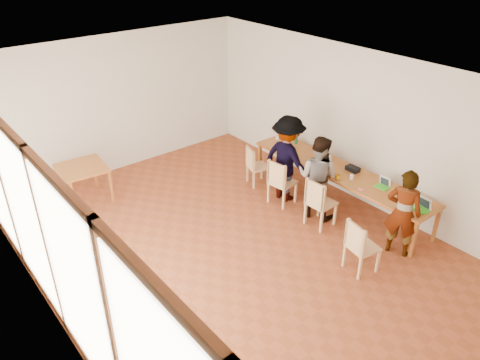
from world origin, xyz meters
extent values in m
plane|color=#974524|center=(0.00, 0.00, 0.00)|extent=(8.00, 8.00, 0.00)
cube|color=beige|center=(0.00, 4.00, 1.50)|extent=(6.00, 0.10, 3.00)
cube|color=beige|center=(0.00, -4.00, 1.50)|extent=(6.00, 0.10, 3.00)
cube|color=beige|center=(3.00, 0.00, 1.50)|extent=(0.10, 8.00, 3.00)
cube|color=white|center=(-2.96, 0.00, 1.50)|extent=(0.10, 8.00, 3.00)
cube|color=white|center=(0.00, 0.00, 3.02)|extent=(6.00, 8.00, 0.04)
cube|color=#A45A24|center=(2.50, -0.16, 0.72)|extent=(0.80, 4.00, 0.05)
cube|color=#A45A24|center=(2.16, -2.10, 0.35)|extent=(0.06, 0.06, 0.70)
cube|color=#A45A24|center=(2.16, 1.78, 0.35)|extent=(0.06, 0.06, 0.70)
cube|color=#A45A24|center=(2.84, -2.10, 0.35)|extent=(0.06, 0.06, 0.70)
cube|color=#A45A24|center=(2.84, 1.78, 0.35)|extent=(0.06, 0.06, 0.70)
cube|color=#A45A24|center=(-1.34, 3.13, 0.72)|extent=(0.90, 0.90, 0.05)
cube|color=#A45A24|center=(-1.73, 2.74, 0.35)|extent=(0.05, 0.05, 0.70)
cube|color=#A45A24|center=(-1.73, 3.52, 0.35)|extent=(0.05, 0.05, 0.70)
cube|color=#A45A24|center=(-0.95, 2.74, 0.35)|extent=(0.05, 0.05, 0.70)
cube|color=#A45A24|center=(-0.95, 3.52, 0.35)|extent=(0.05, 0.05, 0.70)
cube|color=tan|center=(1.23, -1.77, 0.44)|extent=(0.51, 0.51, 0.04)
cube|color=tan|center=(1.04, -1.73, 0.69)|extent=(0.12, 0.43, 0.46)
cube|color=tan|center=(1.69, -0.46, 0.46)|extent=(0.47, 0.47, 0.04)
cube|color=tan|center=(1.49, -0.47, 0.72)|extent=(0.06, 0.45, 0.47)
cube|color=tan|center=(1.68, 0.55, 0.46)|extent=(0.50, 0.50, 0.04)
cube|color=tan|center=(1.48, 0.52, 0.72)|extent=(0.10, 0.45, 0.47)
cube|color=tan|center=(1.81, 1.44, 0.41)|extent=(0.50, 0.50, 0.04)
cube|color=tan|center=(1.63, 1.49, 0.64)|extent=(0.15, 0.39, 0.42)
cube|color=tan|center=(-2.41, 2.05, 0.42)|extent=(0.57, 0.57, 0.04)
cube|color=tan|center=(-2.26, 1.94, 0.65)|extent=(0.28, 0.34, 0.43)
imported|color=gray|center=(2.08, -1.86, 0.79)|extent=(0.58, 0.68, 1.58)
imported|color=gray|center=(1.87, -0.17, 0.81)|extent=(0.84, 0.95, 1.63)
imported|color=gray|center=(1.86, 0.63, 0.89)|extent=(0.72, 1.18, 1.77)
cube|color=green|center=(2.44, -1.96, 0.76)|extent=(0.21, 0.28, 0.03)
cube|color=white|center=(2.53, -1.97, 0.86)|extent=(0.10, 0.25, 0.22)
cube|color=green|center=(2.57, -1.09, 0.76)|extent=(0.18, 0.25, 0.02)
cube|color=white|center=(2.66, -1.09, 0.85)|extent=(0.08, 0.22, 0.20)
cube|color=green|center=(2.42, 0.19, 0.76)|extent=(0.22, 0.29, 0.03)
cube|color=white|center=(2.51, 0.20, 0.86)|extent=(0.11, 0.25, 0.22)
imported|color=orange|center=(2.19, -0.39, 0.80)|extent=(0.14, 0.14, 0.09)
cylinder|color=#1A632F|center=(2.73, 1.26, 0.89)|extent=(0.07, 0.07, 0.28)
cylinder|color=silver|center=(2.39, -0.54, 0.80)|extent=(0.07, 0.07, 0.09)
cylinder|color=white|center=(2.57, 1.67, 0.78)|extent=(0.08, 0.08, 0.06)
cube|color=#F8547C|center=(2.21, -0.91, 0.76)|extent=(0.05, 0.10, 0.01)
cube|color=black|center=(2.67, -0.34, 0.80)|extent=(0.16, 0.26, 0.09)
camera|label=1|loc=(-4.05, -5.18, 4.97)|focal=35.00mm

